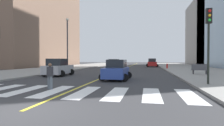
{
  "coord_description": "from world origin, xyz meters",
  "views": [
    {
      "loc": [
        4.27,
        -5.7,
        1.8
      ],
      "look_at": [
        -1.59,
        25.37,
        1.17
      ],
      "focal_mm": 29.92,
      "sensor_mm": 36.0,
      "label": 1
    }
  ],
  "objects_px": {
    "car_silver_fifth": "(58,68)",
    "fire_hydrant": "(167,66)",
    "pedestrian_crossing": "(50,75)",
    "street_lamp": "(67,40)",
    "car_black_sixth": "(151,63)",
    "park_bench": "(200,69)",
    "traffic_light_near_corner": "(209,31)",
    "car_gray_third": "(151,62)",
    "car_yellow_fourth": "(114,65)",
    "car_blue_second": "(116,70)",
    "car_red_nearest": "(152,63)"
  },
  "relations": [
    {
      "from": "traffic_light_near_corner",
      "to": "park_bench",
      "type": "distance_m",
      "value": 9.31
    },
    {
      "from": "car_silver_fifth",
      "to": "pedestrian_crossing",
      "type": "bearing_deg",
      "value": -67.3
    },
    {
      "from": "traffic_light_near_corner",
      "to": "park_bench",
      "type": "bearing_deg",
      "value": -101.39
    },
    {
      "from": "park_bench",
      "to": "fire_hydrant",
      "type": "xyz_separation_m",
      "value": [
        -2.21,
        12.83,
        -0.11
      ]
    },
    {
      "from": "car_gray_third",
      "to": "pedestrian_crossing",
      "type": "height_order",
      "value": "car_gray_third"
    },
    {
      "from": "car_red_nearest",
      "to": "traffic_light_near_corner",
      "type": "xyz_separation_m",
      "value": [
        2.88,
        -31.9,
        2.74
      ]
    },
    {
      "from": "fire_hydrant",
      "to": "car_black_sixth",
      "type": "bearing_deg",
      "value": 96.7
    },
    {
      "from": "car_black_sixth",
      "to": "car_yellow_fourth",
      "type": "bearing_deg",
      "value": 73.76
    },
    {
      "from": "fire_hydrant",
      "to": "street_lamp",
      "type": "height_order",
      "value": "street_lamp"
    },
    {
      "from": "car_silver_fifth",
      "to": "fire_hydrant",
      "type": "bearing_deg",
      "value": 49.15
    },
    {
      "from": "car_gray_third",
      "to": "traffic_light_near_corner",
      "type": "height_order",
      "value": "traffic_light_near_corner"
    },
    {
      "from": "car_gray_third",
      "to": "traffic_light_near_corner",
      "type": "bearing_deg",
      "value": 92.03
    },
    {
      "from": "car_gray_third",
      "to": "park_bench",
      "type": "relative_size",
      "value": 2.09
    },
    {
      "from": "car_gray_third",
      "to": "park_bench",
      "type": "height_order",
      "value": "car_gray_third"
    },
    {
      "from": "pedestrian_crossing",
      "to": "street_lamp",
      "type": "distance_m",
      "value": 19.02
    },
    {
      "from": "car_silver_fifth",
      "to": "fire_hydrant",
      "type": "xyz_separation_m",
      "value": [
        13.14,
        15.89,
        -0.3
      ]
    },
    {
      "from": "car_black_sixth",
      "to": "street_lamp",
      "type": "height_order",
      "value": "street_lamp"
    },
    {
      "from": "park_bench",
      "to": "traffic_light_near_corner",
      "type": "bearing_deg",
      "value": 171.44
    },
    {
      "from": "car_red_nearest",
      "to": "car_yellow_fourth",
      "type": "relative_size",
      "value": 1.08
    },
    {
      "from": "car_red_nearest",
      "to": "car_black_sixth",
      "type": "height_order",
      "value": "car_red_nearest"
    },
    {
      "from": "park_bench",
      "to": "pedestrian_crossing",
      "type": "distance_m",
      "value": 16.43
    },
    {
      "from": "car_blue_second",
      "to": "car_yellow_fourth",
      "type": "xyz_separation_m",
      "value": [
        -3.13,
        16.55,
        0.03
      ]
    },
    {
      "from": "car_blue_second",
      "to": "traffic_light_near_corner",
      "type": "xyz_separation_m",
      "value": [
        6.67,
        -2.78,
        2.84
      ]
    },
    {
      "from": "car_red_nearest",
      "to": "car_blue_second",
      "type": "xyz_separation_m",
      "value": [
        -3.8,
        -29.12,
        -0.1
      ]
    },
    {
      "from": "car_yellow_fourth",
      "to": "pedestrian_crossing",
      "type": "height_order",
      "value": "car_yellow_fourth"
    },
    {
      "from": "car_gray_third",
      "to": "car_silver_fifth",
      "type": "relative_size",
      "value": 0.9
    },
    {
      "from": "car_black_sixth",
      "to": "park_bench",
      "type": "relative_size",
      "value": 2.1
    },
    {
      "from": "pedestrian_crossing",
      "to": "traffic_light_near_corner",
      "type": "bearing_deg",
      "value": 35.83
    },
    {
      "from": "fire_hydrant",
      "to": "street_lamp",
      "type": "bearing_deg",
      "value": -155.6
    },
    {
      "from": "car_red_nearest",
      "to": "park_bench",
      "type": "distance_m",
      "value": 23.71
    },
    {
      "from": "car_blue_second",
      "to": "pedestrian_crossing",
      "type": "xyz_separation_m",
      "value": [
        -3.07,
        -5.89,
        0.04
      ]
    },
    {
      "from": "car_red_nearest",
      "to": "car_gray_third",
      "type": "relative_size",
      "value": 1.17
    },
    {
      "from": "traffic_light_near_corner",
      "to": "fire_hydrant",
      "type": "distance_m",
      "value": 21.7
    },
    {
      "from": "car_silver_fifth",
      "to": "car_black_sixth",
      "type": "bearing_deg",
      "value": 71.9
    },
    {
      "from": "car_silver_fifth",
      "to": "street_lamp",
      "type": "distance_m",
      "value": 9.96
    },
    {
      "from": "car_yellow_fourth",
      "to": "pedestrian_crossing",
      "type": "bearing_deg",
      "value": -87.82
    },
    {
      "from": "fire_hydrant",
      "to": "traffic_light_near_corner",
      "type": "bearing_deg",
      "value": -88.75
    },
    {
      "from": "car_gray_third",
      "to": "car_silver_fifth",
      "type": "bearing_deg",
      "value": 74.27
    },
    {
      "from": "car_red_nearest",
      "to": "car_yellow_fourth",
      "type": "height_order",
      "value": "car_red_nearest"
    },
    {
      "from": "car_silver_fifth",
      "to": "park_bench",
      "type": "height_order",
      "value": "car_silver_fifth"
    },
    {
      "from": "car_black_sixth",
      "to": "park_bench",
      "type": "bearing_deg",
      "value": 99.34
    },
    {
      "from": "traffic_light_near_corner",
      "to": "fire_hydrant",
      "type": "bearing_deg",
      "value": -88.75
    },
    {
      "from": "car_black_sixth",
      "to": "street_lamp",
      "type": "bearing_deg",
      "value": 64.74
    },
    {
      "from": "street_lamp",
      "to": "car_black_sixth",
      "type": "bearing_deg",
      "value": 63.32
    },
    {
      "from": "car_gray_third",
      "to": "pedestrian_crossing",
      "type": "bearing_deg",
      "value": 80.88
    },
    {
      "from": "car_black_sixth",
      "to": "fire_hydrant",
      "type": "bearing_deg",
      "value": 98.13
    },
    {
      "from": "car_red_nearest",
      "to": "park_bench",
      "type": "height_order",
      "value": "car_red_nearest"
    },
    {
      "from": "traffic_light_near_corner",
      "to": "pedestrian_crossing",
      "type": "relative_size",
      "value": 3.19
    },
    {
      "from": "car_gray_third",
      "to": "pedestrian_crossing",
      "type": "distance_m",
      "value": 51.26
    },
    {
      "from": "car_silver_fifth",
      "to": "traffic_light_near_corner",
      "type": "relative_size",
      "value": 0.84
    }
  ]
}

